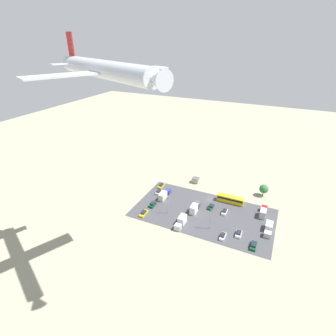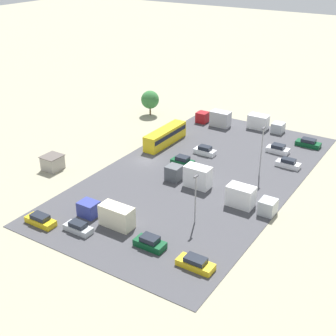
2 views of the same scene
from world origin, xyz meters
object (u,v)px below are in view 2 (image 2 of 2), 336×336
at_px(parked_car_5, 205,151).
at_px(shed_building, 53,162).
at_px(parked_car_1, 278,149).
at_px(parked_car_4, 150,243).
at_px(parked_truck_0, 264,123).
at_px(parked_truck_2, 109,214).
at_px(bus, 165,136).
at_px(parked_car_2, 308,143).
at_px(parked_car_0, 183,161).
at_px(parked_truck_4, 248,199).
at_px(parked_car_7, 195,263).
at_px(parked_car_3, 40,220).
at_px(parked_truck_1, 215,118).
at_px(parked_car_8, 78,228).
at_px(parked_car_6, 288,164).
at_px(parked_truck_3, 191,176).

bearing_deg(parked_car_5, shed_building, -44.55).
relative_size(parked_car_1, parked_car_5, 1.01).
height_order(parked_car_4, parked_truck_0, parked_truck_0).
bearing_deg(parked_truck_0, parked_truck_2, -5.59).
bearing_deg(parked_truck_2, bus, 17.36).
distance_m(shed_building, parked_car_2, 48.17).
height_order(parked_car_0, parked_car_2, parked_car_0).
bearing_deg(parked_car_2, parked_truck_4, -0.87).
xyz_separation_m(shed_building, parked_car_1, (-27.78, 30.52, -0.54)).
bearing_deg(parked_car_7, parked_car_3, 98.18).
relative_size(parked_car_5, parked_truck_4, 0.54).
height_order(shed_building, parked_truck_1, parked_truck_1).
relative_size(parked_car_8, parked_truck_0, 0.55).
xyz_separation_m(parked_car_6, parked_truck_3, (14.86, -11.13, 0.97)).
relative_size(parked_car_1, parked_car_7, 0.87).
bearing_deg(parked_car_6, parked_car_3, 147.80).
bearing_deg(parked_truck_2, parked_car_8, 151.16).
relative_size(bus, parked_car_8, 2.76).
xyz_separation_m(bus, parked_car_1, (-7.87, 20.11, -0.99)).
height_order(parked_car_5, parked_truck_2, parked_truck_2).
bearing_deg(parked_truck_2, parked_truck_4, -45.70).
relative_size(parked_car_3, parked_truck_0, 0.61).
relative_size(parked_car_8, parked_truck_2, 0.46).
bearing_deg(parked_car_0, parked_truck_0, -12.91).
bearing_deg(parked_truck_4, parked_truck_1, -144.46).
relative_size(bus, parked_truck_4, 1.53).
xyz_separation_m(parked_car_5, parked_truck_2, (27.92, -0.15, 0.76)).
height_order(parked_car_1, parked_car_8, parked_car_1).
xyz_separation_m(bus, parked_truck_2, (28.16, 8.80, -0.22)).
bearing_deg(parked_car_4, shed_building, 70.13).
xyz_separation_m(parked_truck_2, parked_truck_3, (-16.17, 3.94, 0.18)).
height_order(parked_car_1, parked_car_5, parked_car_5).
height_order(parked_car_7, parked_truck_2, parked_truck_2).
bearing_deg(parked_car_4, parked_truck_3, 13.30).
relative_size(parked_truck_1, parked_truck_4, 1.01).
bearing_deg(parked_truck_1, parked_car_4, -163.05).
height_order(parked_car_7, parked_truck_3, parked_truck_3).
height_order(parked_car_4, parked_truck_1, parked_truck_1).
height_order(parked_car_2, parked_car_8, parked_car_2).
distance_m(parked_car_8, parked_truck_0, 50.08).
bearing_deg(parked_truck_1, parked_car_2, -91.60).
distance_m(parked_car_7, parked_car_8, 17.49).
bearing_deg(parked_truck_1, shed_building, 157.94).
distance_m(bus, parked_car_3, 33.62).
bearing_deg(parked_truck_4, parked_car_5, -132.73).
relative_size(parked_car_0, parked_car_3, 0.87).
relative_size(parked_car_2, parked_car_3, 1.00).
bearing_deg(bus, parked_truck_0, 52.86).
bearing_deg(parked_truck_3, parked_car_5, 17.86).
relative_size(parked_car_6, parked_truck_3, 0.54).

